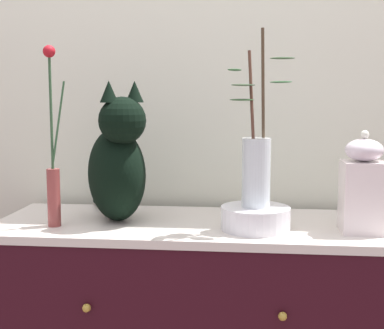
{
  "coord_description": "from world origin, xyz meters",
  "views": [
    {
      "loc": [
        0.17,
        -1.64,
        1.27
      ],
      "look_at": [
        0.0,
        0.0,
        1.07
      ],
      "focal_mm": 50.52,
      "sensor_mm": 36.0,
      "label": 1
    }
  ],
  "objects_px": {
    "vase_slim_green": "(53,171)",
    "bowl_porcelain": "(255,218)",
    "cat_sitting": "(118,164)",
    "vase_glass_clear": "(256,166)",
    "jar_lidded_porcelain": "(363,187)"
  },
  "relations": [
    {
      "from": "vase_glass_clear",
      "to": "cat_sitting",
      "type": "bearing_deg",
      "value": 170.56
    },
    {
      "from": "vase_glass_clear",
      "to": "bowl_porcelain",
      "type": "bearing_deg",
      "value": 86.61
    },
    {
      "from": "bowl_porcelain",
      "to": "cat_sitting",
      "type": "bearing_deg",
      "value": 170.69
    },
    {
      "from": "vase_slim_green",
      "to": "cat_sitting",
      "type": "bearing_deg",
      "value": 27.53
    },
    {
      "from": "cat_sitting",
      "to": "bowl_porcelain",
      "type": "bearing_deg",
      "value": -9.31
    },
    {
      "from": "vase_slim_green",
      "to": "jar_lidded_porcelain",
      "type": "bearing_deg",
      "value": 1.76
    },
    {
      "from": "vase_slim_green",
      "to": "vase_glass_clear",
      "type": "height_order",
      "value": "vase_glass_clear"
    },
    {
      "from": "cat_sitting",
      "to": "vase_slim_green",
      "type": "bearing_deg",
      "value": -152.47
    },
    {
      "from": "vase_slim_green",
      "to": "bowl_porcelain",
      "type": "height_order",
      "value": "vase_slim_green"
    },
    {
      "from": "vase_glass_clear",
      "to": "jar_lidded_porcelain",
      "type": "relative_size",
      "value": 1.73
    },
    {
      "from": "vase_slim_green",
      "to": "bowl_porcelain",
      "type": "relative_size",
      "value": 2.64
    },
    {
      "from": "cat_sitting",
      "to": "vase_slim_green",
      "type": "distance_m",
      "value": 0.2
    },
    {
      "from": "cat_sitting",
      "to": "jar_lidded_porcelain",
      "type": "xyz_separation_m",
      "value": [
        0.73,
        -0.06,
        -0.05
      ]
    },
    {
      "from": "vase_glass_clear",
      "to": "vase_slim_green",
      "type": "bearing_deg",
      "value": -178.1
    },
    {
      "from": "bowl_porcelain",
      "to": "jar_lidded_porcelain",
      "type": "relative_size",
      "value": 0.69
    }
  ]
}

